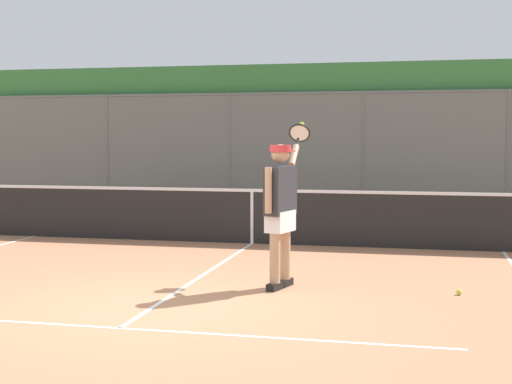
% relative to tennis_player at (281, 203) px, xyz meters
% --- Properties ---
extents(ground_plane, '(60.00, 60.00, 0.00)m').
position_rel_tennis_player_xyz_m(ground_plane, '(1.18, 1.34, -1.06)').
color(ground_plane, '#B27551').
extents(court_line_markings, '(8.47, 10.54, 0.01)m').
position_rel_tennis_player_xyz_m(court_line_markings, '(1.18, 2.51, -1.06)').
color(court_line_markings, white).
rests_on(court_line_markings, ground).
extents(fence_backdrop, '(18.81, 1.37, 3.59)m').
position_rel_tennis_player_xyz_m(fence_backdrop, '(1.18, -8.71, 0.72)').
color(fence_backdrop, slate).
rests_on(fence_backdrop, ground).
extents(tennis_net, '(10.88, 0.09, 1.07)m').
position_rel_tennis_player_xyz_m(tennis_net, '(1.18, -3.56, -0.57)').
color(tennis_net, '#2D2D2D').
rests_on(tennis_net, ground).
extents(tennis_player, '(0.41, 1.46, 2.07)m').
position_rel_tennis_player_xyz_m(tennis_player, '(0.00, 0.00, 0.00)').
color(tennis_player, black).
rests_on(tennis_player, ground).
extents(tennis_ball_near_baseline, '(0.07, 0.07, 0.07)m').
position_rel_tennis_player_xyz_m(tennis_ball_near_baseline, '(-2.15, -0.06, -1.03)').
color(tennis_ball_near_baseline, '#C1D138').
rests_on(tennis_ball_near_baseline, ground).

